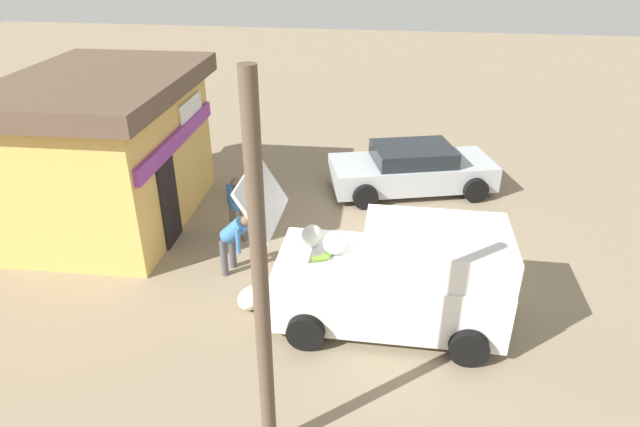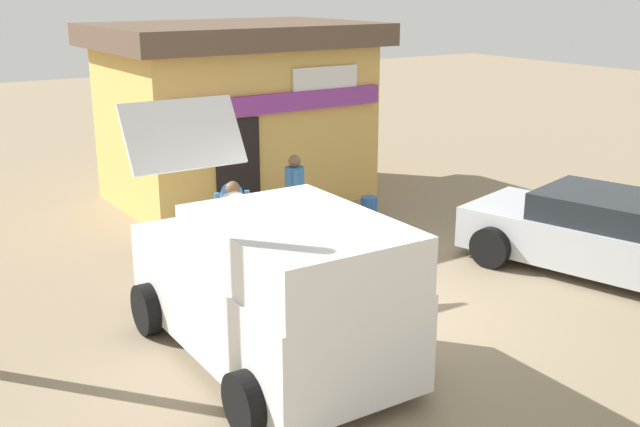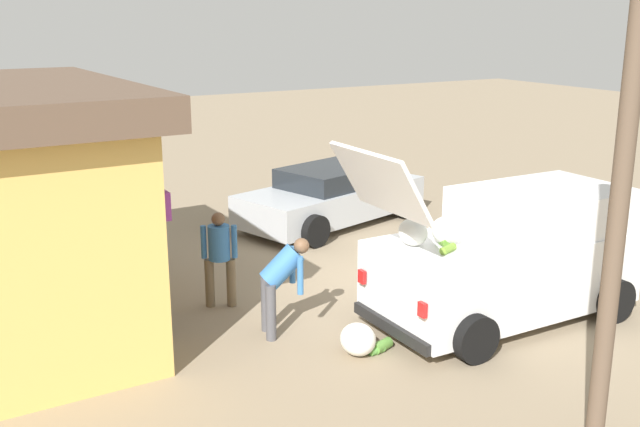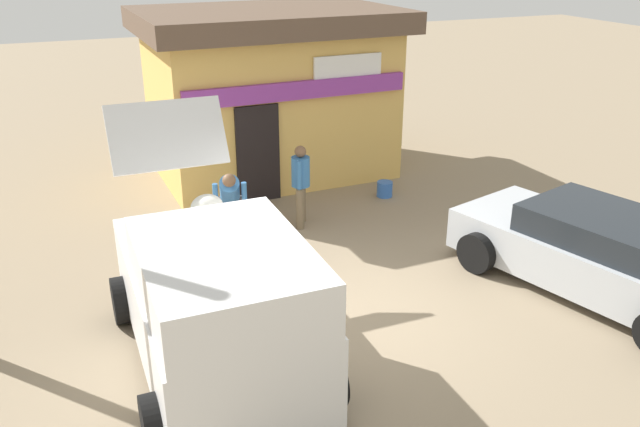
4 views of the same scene
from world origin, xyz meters
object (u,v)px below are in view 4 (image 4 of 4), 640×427
(delivery_van, at_px, (215,299))
(paint_bucket, at_px, (385,189))
(storefront_bar, at_px, (270,91))
(customer_bending, at_px, (230,199))
(unloaded_banana_pile, at_px, (176,261))
(parked_sedan, at_px, (598,253))
(vendor_standing, at_px, (301,180))

(delivery_van, relative_size, paint_bucket, 14.06)
(storefront_bar, relative_size, customer_bending, 3.90)
(storefront_bar, xyz_separation_m, customer_bending, (-1.92, -3.53, -1.00))
(delivery_van, bearing_deg, unloaded_banana_pile, 90.30)
(storefront_bar, height_order, customer_bending, storefront_bar)
(unloaded_banana_pile, bearing_deg, parked_sedan, -27.20)
(customer_bending, distance_m, paint_bucket, 3.80)
(delivery_van, distance_m, paint_bucket, 6.50)
(storefront_bar, xyz_separation_m, vendor_standing, (-0.48, -3.17, -0.98))
(storefront_bar, distance_m, delivery_van, 7.59)
(parked_sedan, bearing_deg, paint_bucket, 103.72)
(delivery_van, xyz_separation_m, vendor_standing, (2.54, 3.73, -0.07))
(delivery_van, distance_m, vendor_standing, 4.51)
(delivery_van, bearing_deg, parked_sedan, -2.70)
(customer_bending, height_order, unloaded_banana_pile, customer_bending)
(parked_sedan, xyz_separation_m, vendor_standing, (-3.29, 4.01, 0.28))
(unloaded_banana_pile, height_order, paint_bucket, unloaded_banana_pile)
(parked_sedan, height_order, customer_bending, customer_bending)
(vendor_standing, distance_m, paint_bucket, 2.37)
(delivery_van, relative_size, parked_sedan, 0.98)
(customer_bending, distance_m, unloaded_banana_pile, 1.46)
(storefront_bar, xyz_separation_m, unloaded_banana_pile, (-3.04, -4.17, -1.67))
(vendor_standing, relative_size, customer_bending, 1.08)
(storefront_bar, height_order, delivery_van, storefront_bar)
(paint_bucket, bearing_deg, unloaded_banana_pile, -159.98)
(storefront_bar, distance_m, customer_bending, 4.14)
(customer_bending, bearing_deg, storefront_bar, 61.45)
(parked_sedan, bearing_deg, customer_bending, 142.33)
(paint_bucket, bearing_deg, parked_sedan, -76.28)
(parked_sedan, relative_size, customer_bending, 3.29)
(storefront_bar, distance_m, vendor_standing, 3.35)
(delivery_van, bearing_deg, storefront_bar, 66.35)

